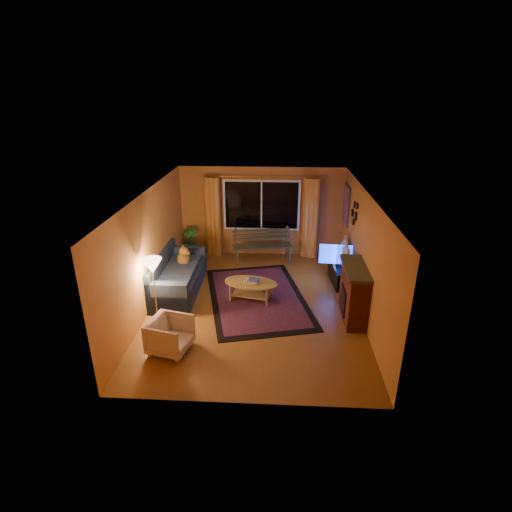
# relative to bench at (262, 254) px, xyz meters

# --- Properties ---
(floor) EXTENTS (4.50, 6.00, 0.02)m
(floor) POSITION_rel_bench_xyz_m (-0.06, -2.38, -0.25)
(floor) COLOR brown
(floor) RESTS_ON ground
(ceiling) EXTENTS (4.50, 6.00, 0.02)m
(ceiling) POSITION_rel_bench_xyz_m (-0.06, -2.38, 2.27)
(ceiling) COLOR white
(ceiling) RESTS_ON ground
(wall_back) EXTENTS (4.50, 0.02, 2.50)m
(wall_back) POSITION_rel_bench_xyz_m (-0.06, 0.63, 1.01)
(wall_back) COLOR #C17833
(wall_back) RESTS_ON ground
(wall_left) EXTENTS (0.02, 6.00, 2.50)m
(wall_left) POSITION_rel_bench_xyz_m (-2.32, -2.38, 1.01)
(wall_left) COLOR #C17833
(wall_left) RESTS_ON ground
(wall_right) EXTENTS (0.02, 6.00, 2.50)m
(wall_right) POSITION_rel_bench_xyz_m (2.20, -2.38, 1.01)
(wall_right) COLOR #C17833
(wall_right) RESTS_ON ground
(window) EXTENTS (2.00, 0.02, 1.30)m
(window) POSITION_rel_bench_xyz_m (-0.06, 0.57, 1.21)
(window) COLOR black
(window) RESTS_ON wall_back
(curtain_rod) EXTENTS (3.20, 0.03, 0.03)m
(curtain_rod) POSITION_rel_bench_xyz_m (-0.06, 0.52, 2.01)
(curtain_rod) COLOR #BF8C3F
(curtain_rod) RESTS_ON wall_back
(curtain_left) EXTENTS (0.36, 0.36, 2.24)m
(curtain_left) POSITION_rel_bench_xyz_m (-1.41, 0.50, 0.88)
(curtain_left) COLOR orange
(curtain_left) RESTS_ON ground
(curtain_right) EXTENTS (0.36, 0.36, 2.24)m
(curtain_right) POSITION_rel_bench_xyz_m (1.29, 0.50, 0.88)
(curtain_right) COLOR orange
(curtain_right) RESTS_ON ground
(bench) EXTENTS (1.64, 0.76, 0.48)m
(bench) POSITION_rel_bench_xyz_m (0.00, 0.00, 0.00)
(bench) COLOR #333522
(bench) RESTS_ON ground
(potted_plant) EXTENTS (0.64, 0.64, 0.87)m
(potted_plant) POSITION_rel_bench_xyz_m (-2.04, 0.30, 0.20)
(potted_plant) COLOR #235B1E
(potted_plant) RESTS_ON ground
(sofa) EXTENTS (0.98, 2.27, 0.92)m
(sofa) POSITION_rel_bench_xyz_m (-1.91, -1.83, 0.22)
(sofa) COLOR #1F2939
(sofa) RESTS_ON ground
(dog) EXTENTS (0.50, 0.57, 0.51)m
(dog) POSITION_rel_bench_xyz_m (-1.86, -1.32, 0.47)
(dog) COLOR #9F6B25
(dog) RESTS_ON sofa
(armchair) EXTENTS (0.79, 0.82, 0.71)m
(armchair) POSITION_rel_bench_xyz_m (-1.49, -4.12, 0.12)
(armchair) COLOR beige
(armchair) RESTS_ON ground
(floor_lamp) EXTENTS (0.27, 0.27, 1.33)m
(floor_lamp) POSITION_rel_bench_xyz_m (-2.06, -3.05, 0.43)
(floor_lamp) COLOR #BF8C3F
(floor_lamp) RESTS_ON ground
(rug) EXTENTS (2.80, 3.69, 0.02)m
(rug) POSITION_rel_bench_xyz_m (-0.04, -2.02, -0.23)
(rug) COLOR maroon
(rug) RESTS_ON ground
(coffee_table) EXTENTS (1.44, 1.44, 0.44)m
(coffee_table) POSITION_rel_bench_xyz_m (-0.17, -2.13, -0.02)
(coffee_table) COLOR #A68640
(coffee_table) RESTS_ON ground
(tv_console) EXTENTS (0.44, 1.09, 0.44)m
(tv_console) POSITION_rel_bench_xyz_m (1.94, -1.15, -0.02)
(tv_console) COLOR black
(tv_console) RESTS_ON ground
(television) EXTENTS (0.22, 1.08, 0.62)m
(television) POSITION_rel_bench_xyz_m (1.94, -1.15, 0.51)
(television) COLOR black
(television) RESTS_ON tv_console
(fireplace) EXTENTS (0.40, 1.20, 1.10)m
(fireplace) POSITION_rel_bench_xyz_m (1.99, -2.78, 0.31)
(fireplace) COLOR maroon
(fireplace) RESTS_ON ground
(mirror_cluster) EXTENTS (0.06, 0.60, 0.56)m
(mirror_cluster) POSITION_rel_bench_xyz_m (2.15, -1.08, 1.56)
(mirror_cluster) COLOR black
(mirror_cluster) RESTS_ON wall_right
(painting) EXTENTS (0.04, 0.76, 0.96)m
(painting) POSITION_rel_bench_xyz_m (2.16, 0.07, 1.41)
(painting) COLOR #CA590D
(painting) RESTS_ON wall_right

